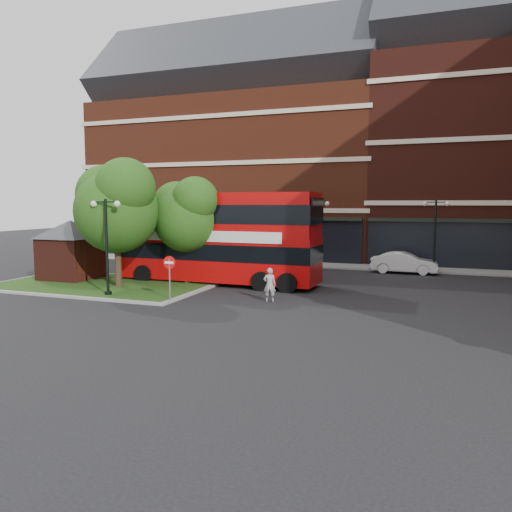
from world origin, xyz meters
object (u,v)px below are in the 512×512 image
at_px(car_white, 404,263).
at_px(car_silver, 225,254).
at_px(woman, 270,285).
at_px(bus, 216,232).

bearing_deg(car_white, car_silver, 84.13).
bearing_deg(woman, bus, -54.07).
distance_m(car_silver, car_white, 14.08).
relative_size(woman, car_white, 0.38).
distance_m(bus, car_silver, 10.77).
distance_m(bus, car_white, 13.46).
height_order(bus, woman, bus).
bearing_deg(woman, car_white, -126.90).
relative_size(bus, car_silver, 2.93).
distance_m(woman, car_white, 13.66).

